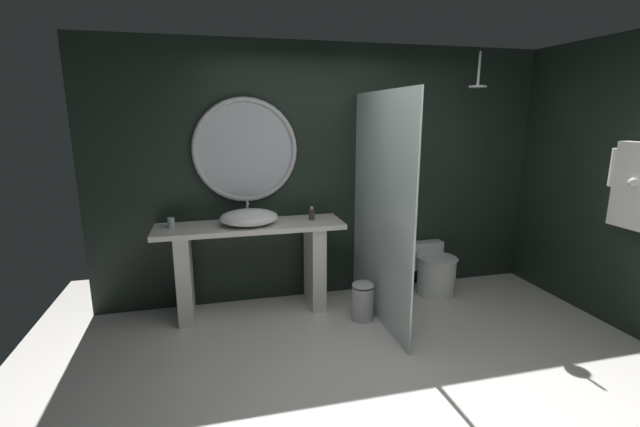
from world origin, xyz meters
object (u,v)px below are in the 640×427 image
object	(u,v)px
vessel_sink	(249,217)
rain_shower_head	(478,82)
toilet	(433,270)
soap_dispenser	(312,214)
tumbler_cup	(171,223)
waste_bin	(363,300)
round_wall_mirror	(246,150)
hanging_bathrobe	(640,183)

from	to	relation	value
vessel_sink	rain_shower_head	distance (m)	2.59
rain_shower_head	toilet	size ratio (longest dim) A/B	0.56
rain_shower_head	soap_dispenser	bearing A→B (deg)	175.19
vessel_sink	soap_dispenser	bearing A→B (deg)	6.08
tumbler_cup	waste_bin	xyz separation A→B (m)	(1.70, -0.46, -0.75)
tumbler_cup	soap_dispenser	size ratio (longest dim) A/B	0.73
soap_dispenser	vessel_sink	bearing A→B (deg)	-173.92
round_wall_mirror	hanging_bathrobe	bearing A→B (deg)	-25.45
tumbler_cup	round_wall_mirror	xyz separation A→B (m)	(0.71, 0.20, 0.63)
rain_shower_head	waste_bin	size ratio (longest dim) A/B	0.90
vessel_sink	tumbler_cup	size ratio (longest dim) A/B	5.68
vessel_sink	rain_shower_head	bearing A→B (deg)	-1.85
soap_dispenser	waste_bin	distance (m)	0.96
rain_shower_head	toilet	bearing A→B (deg)	157.71
soap_dispenser	tumbler_cup	bearing A→B (deg)	179.65
tumbler_cup	waste_bin	size ratio (longest dim) A/B	0.25
rain_shower_head	toilet	world-z (taller)	rain_shower_head
hanging_bathrobe	waste_bin	world-z (taller)	hanging_bathrobe
tumbler_cup	hanging_bathrobe	xyz separation A→B (m)	(3.80, -1.27, 0.41)
hanging_bathrobe	toilet	world-z (taller)	hanging_bathrobe
soap_dispenser	hanging_bathrobe	size ratio (longest dim) A/B	0.17
vessel_sink	hanging_bathrobe	size ratio (longest dim) A/B	0.69
round_wall_mirror	rain_shower_head	xyz separation A→B (m)	(2.25, -0.35, 0.64)
rain_shower_head	round_wall_mirror	bearing A→B (deg)	171.23
tumbler_cup	waste_bin	distance (m)	1.92
hanging_bathrobe	vessel_sink	bearing A→B (deg)	158.91
tumbler_cup	round_wall_mirror	distance (m)	0.97
vessel_sink	waste_bin	xyz separation A→B (m)	(1.00, -0.39, -0.78)
vessel_sink	toilet	size ratio (longest dim) A/B	0.89
vessel_sink	rain_shower_head	world-z (taller)	rain_shower_head
vessel_sink	round_wall_mirror	bearing A→B (deg)	87.69
vessel_sink	soap_dispenser	world-z (taller)	vessel_sink
soap_dispenser	hanging_bathrobe	world-z (taller)	hanging_bathrobe
waste_bin	soap_dispenser	bearing A→B (deg)	130.34
vessel_sink	soap_dispenser	xyz separation A→B (m)	(0.62, 0.07, -0.02)
round_wall_mirror	waste_bin	xyz separation A→B (m)	(0.99, -0.66, -1.38)
vessel_sink	tumbler_cup	distance (m)	0.71
soap_dispenser	toilet	bearing A→B (deg)	-0.85
rain_shower_head	waste_bin	xyz separation A→B (m)	(-1.26, -0.32, -2.02)
vessel_sink	rain_shower_head	xyz separation A→B (m)	(2.26, -0.07, 1.25)
round_wall_mirror	hanging_bathrobe	world-z (taller)	round_wall_mirror
tumbler_cup	hanging_bathrobe	world-z (taller)	hanging_bathrobe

